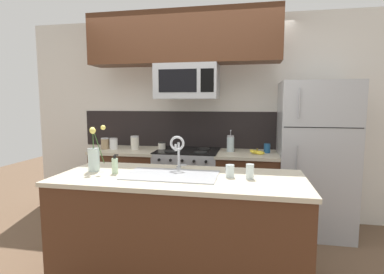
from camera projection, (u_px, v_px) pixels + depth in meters
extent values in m
plane|color=brown|center=(169.00, 257.00, 2.93)|extent=(10.00, 10.00, 0.00)
cube|color=silver|center=(216.00, 118.00, 3.98)|extent=(5.20, 0.10, 2.60)
cube|color=black|center=(193.00, 129.00, 4.00)|extent=(3.08, 0.01, 0.48)
cube|color=#4C2B19|center=(129.00, 185.00, 3.91)|extent=(0.81, 0.62, 0.88)
cube|color=beige|center=(128.00, 150.00, 3.86)|extent=(0.84, 0.65, 0.03)
cube|color=#4C2B19|center=(247.00, 191.00, 3.62)|extent=(0.70, 0.62, 0.88)
cube|color=beige|center=(248.00, 154.00, 3.57)|extent=(0.73, 0.65, 0.03)
cube|color=#A8AAAF|center=(188.00, 187.00, 3.76)|extent=(0.76, 0.62, 0.91)
cube|color=black|center=(188.00, 151.00, 3.71)|extent=(0.76, 0.62, 0.01)
cylinder|color=black|center=(171.00, 151.00, 3.61)|extent=(0.15, 0.15, 0.01)
cylinder|color=black|center=(201.00, 152.00, 3.54)|extent=(0.15, 0.15, 0.01)
cylinder|color=black|center=(176.00, 148.00, 3.87)|extent=(0.15, 0.15, 0.01)
cylinder|color=black|center=(204.00, 149.00, 3.80)|extent=(0.15, 0.15, 0.01)
cylinder|color=black|center=(159.00, 160.00, 3.45)|extent=(0.03, 0.02, 0.03)
cylinder|color=black|center=(170.00, 160.00, 3.43)|extent=(0.03, 0.02, 0.03)
cylinder|color=black|center=(182.00, 161.00, 3.40)|extent=(0.03, 0.02, 0.03)
cylinder|color=black|center=(194.00, 161.00, 3.37)|extent=(0.03, 0.02, 0.03)
cylinder|color=black|center=(206.00, 162.00, 3.35)|extent=(0.03, 0.02, 0.03)
cube|color=#A8AAAF|center=(187.00, 82.00, 3.59)|extent=(0.74, 0.40, 0.41)
cube|color=black|center=(177.00, 81.00, 3.41)|extent=(0.45, 0.00, 0.26)
cube|color=black|center=(207.00, 80.00, 3.34)|extent=(0.15, 0.00, 0.26)
cube|color=#4C2B19|center=(182.00, 38.00, 3.52)|extent=(2.27, 0.34, 0.60)
cube|color=#A8AAAF|center=(314.00, 158.00, 3.45)|extent=(0.80, 0.72, 1.74)
cube|color=black|center=(323.00, 128.00, 3.05)|extent=(0.77, 0.00, 0.01)
cylinder|color=#99999E|center=(300.00, 104.00, 3.06)|extent=(0.01, 0.01, 0.31)
cylinder|color=#99999E|center=(297.00, 177.00, 3.14)|extent=(0.01, 0.01, 0.66)
cylinder|color=#997F5B|center=(105.00, 144.00, 3.87)|extent=(0.10, 0.10, 0.13)
cylinder|color=#B2B2B7|center=(105.00, 138.00, 3.87)|extent=(0.10, 0.10, 0.01)
cylinder|color=silver|center=(114.00, 144.00, 3.85)|extent=(0.10, 0.10, 0.13)
cylinder|color=#B2B2B7|center=(114.00, 139.00, 3.85)|extent=(0.10, 0.10, 0.01)
cylinder|color=silver|center=(135.00, 143.00, 3.83)|extent=(0.11, 0.11, 0.16)
cylinder|color=#B2B2B7|center=(135.00, 137.00, 3.82)|extent=(0.10, 0.10, 0.02)
cylinder|color=silver|center=(162.00, 146.00, 3.79)|extent=(0.09, 0.09, 0.09)
cylinder|color=black|center=(162.00, 143.00, 3.78)|extent=(0.09, 0.09, 0.01)
ellipsoid|color=yellow|center=(256.00, 152.00, 3.48)|extent=(0.16, 0.14, 0.06)
ellipsoid|color=yellow|center=(256.00, 152.00, 3.50)|extent=(0.17, 0.10, 0.07)
ellipsoid|color=yellow|center=(257.00, 152.00, 3.48)|extent=(0.18, 0.05, 0.05)
ellipsoid|color=yellow|center=(257.00, 152.00, 3.50)|extent=(0.18, 0.05, 0.07)
ellipsoid|color=yellow|center=(258.00, 152.00, 3.48)|extent=(0.17, 0.10, 0.04)
ellipsoid|color=yellow|center=(258.00, 152.00, 3.49)|extent=(0.15, 0.14, 0.06)
cylinder|color=brown|center=(257.00, 150.00, 3.48)|extent=(0.02, 0.02, 0.03)
cylinder|color=silver|center=(230.00, 144.00, 3.66)|extent=(0.09, 0.09, 0.18)
cylinder|color=#A3A3AA|center=(231.00, 136.00, 3.65)|extent=(0.08, 0.08, 0.02)
cylinder|color=#A3A3AA|center=(231.00, 133.00, 3.64)|extent=(0.01, 0.01, 0.05)
sphere|color=#A3A3AA|center=(231.00, 131.00, 3.64)|extent=(0.02, 0.02, 0.02)
cylinder|color=#1E5184|center=(267.00, 148.00, 3.57)|extent=(0.08, 0.08, 0.11)
cube|color=#4C2B19|center=(180.00, 231.00, 2.51)|extent=(1.99, 0.80, 0.88)
cube|color=beige|center=(179.00, 178.00, 2.46)|extent=(2.02, 0.83, 0.03)
cube|color=#ADAFB5|center=(171.00, 175.00, 2.47)|extent=(0.76, 0.44, 0.01)
cube|color=#ADAFB5|center=(151.00, 183.00, 2.51)|extent=(0.30, 0.33, 0.15)
cube|color=#ADAFB5|center=(192.00, 185.00, 2.44)|extent=(0.30, 0.33, 0.15)
cylinder|color=#B7BABF|center=(179.00, 168.00, 2.72)|extent=(0.04, 0.04, 0.02)
cylinder|color=#B7BABF|center=(179.00, 155.00, 2.70)|extent=(0.02, 0.02, 0.22)
torus|color=#B7BABF|center=(177.00, 143.00, 2.64)|extent=(0.13, 0.02, 0.13)
cylinder|color=#B7BABF|center=(176.00, 148.00, 2.59)|extent=(0.02, 0.02, 0.06)
cube|color=#B7BABF|center=(182.00, 165.00, 2.71)|extent=(0.07, 0.01, 0.01)
cylinder|color=beige|center=(115.00, 166.00, 2.53)|extent=(0.05, 0.05, 0.13)
cylinder|color=black|center=(115.00, 157.00, 2.52)|extent=(0.02, 0.02, 0.02)
cube|color=black|center=(116.00, 155.00, 2.51)|extent=(0.03, 0.01, 0.01)
cylinder|color=silver|center=(230.00, 171.00, 2.40)|extent=(0.07, 0.07, 0.10)
cylinder|color=silver|center=(250.00, 171.00, 2.35)|extent=(0.06, 0.06, 0.12)
cylinder|color=silver|center=(94.00, 160.00, 2.62)|extent=(0.10, 0.10, 0.20)
cylinder|color=silver|center=(94.00, 167.00, 2.62)|extent=(0.09, 0.09, 0.06)
cylinder|color=#386B2D|center=(99.00, 146.00, 2.61)|extent=(0.09, 0.03, 0.31)
sphere|color=#EFE066|center=(103.00, 128.00, 2.59)|extent=(0.04, 0.04, 0.04)
cylinder|color=#386B2D|center=(93.00, 147.00, 2.62)|extent=(0.03, 0.04, 0.30)
sphere|color=#EFE066|center=(92.00, 130.00, 2.62)|extent=(0.05, 0.05, 0.05)
cylinder|color=#386B2D|center=(93.00, 148.00, 2.59)|extent=(0.02, 0.03, 0.30)
sphere|color=#EFE066|center=(93.00, 131.00, 2.56)|extent=(0.05, 0.05, 0.05)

